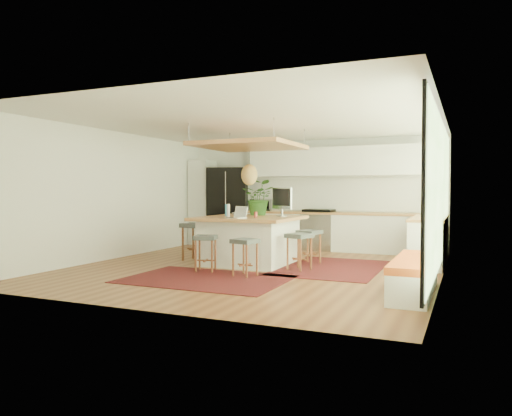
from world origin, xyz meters
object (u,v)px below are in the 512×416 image
at_px(stool_right_front, 299,251).
at_px(microwave, 261,204).
at_px(stool_near_left, 206,252).
at_px(island_plant, 260,201).
at_px(island, 250,240).
at_px(monitor, 282,203).
at_px(fridge, 228,210).
at_px(laptop, 236,212).
at_px(stool_right_back, 309,246).
at_px(stool_left_side, 195,243).
at_px(stool_near_right, 245,255).

distance_m(stool_right_front, microwave, 3.81).
height_order(stool_near_left, island_plant, island_plant).
relative_size(island, monitor, 2.96).
height_order(stool_near_left, microwave, microwave).
height_order(fridge, microwave, fridge).
distance_m(laptop, microwave, 3.42).
bearing_deg(fridge, stool_right_back, -55.85).
bearing_deg(stool_near_left, stool_right_back, 48.08).
height_order(fridge, monitor, fridge).
height_order(island, stool_left_side, island).
bearing_deg(stool_near_right, fridge, 120.31).
distance_m(laptop, island_plant, 1.12).
bearing_deg(monitor, island, -113.13).
distance_m(stool_right_front, island_plant, 1.72).
height_order(island, stool_right_front, island).
xyz_separation_m(stool_near_right, stool_right_back, (0.57, 1.77, 0.00)).
distance_m(fridge, stool_left_side, 2.89).
height_order(fridge, stool_right_back, fridge).
xyz_separation_m(fridge, laptop, (1.85, -3.30, 0.12)).
xyz_separation_m(island, monitor, (0.54, 0.37, 0.72)).
relative_size(fridge, stool_near_left, 3.15).
height_order(fridge, stool_near_left, fridge).
bearing_deg(stool_right_back, laptop, -138.57).
relative_size(stool_right_back, microwave, 1.21).
relative_size(laptop, monitor, 0.54).
bearing_deg(island, stool_right_back, 20.58).
xyz_separation_m(stool_left_side, microwave, (0.31, 2.75, 0.76)).
relative_size(microwave, island_plant, 0.75).
distance_m(stool_near_right, stool_left_side, 2.21).
xyz_separation_m(stool_left_side, island_plant, (1.22, 0.57, 0.86)).
bearing_deg(fridge, island, -73.57).
relative_size(stool_near_right, island_plant, 0.86).
relative_size(stool_right_back, island_plant, 0.90).
distance_m(island, microwave, 2.95).
height_order(stool_right_front, monitor, monitor).
relative_size(stool_near_right, stool_right_front, 0.95).
bearing_deg(island, stool_left_side, -178.54).
bearing_deg(island_plant, laptop, -89.75).
bearing_deg(monitor, stool_near_left, -86.45).
distance_m(stool_near_left, monitor, 1.96).
xyz_separation_m(stool_near_left, laptop, (0.32, 0.61, 0.70)).
bearing_deg(stool_left_side, stool_near_left, -51.61).
bearing_deg(island, stool_near_right, -68.60).
height_order(island, island_plant, island_plant).
bearing_deg(stool_near_left, stool_left_side, 128.39).
relative_size(stool_near_right, stool_right_back, 0.95).
xyz_separation_m(stool_right_front, microwave, (-2.08, 3.10, 0.76)).
bearing_deg(fridge, microwave, -18.26).
relative_size(stool_near_right, microwave, 1.15).
bearing_deg(stool_left_side, island, 1.46).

